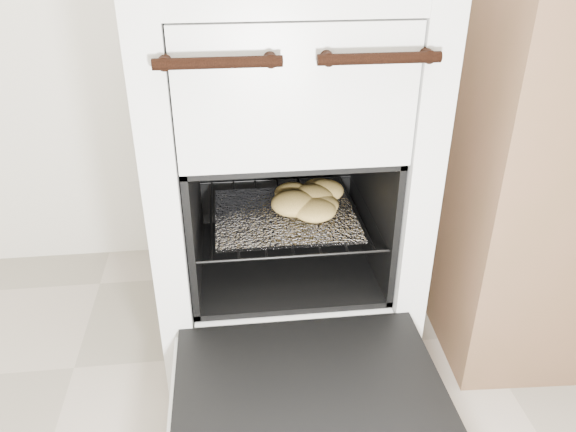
# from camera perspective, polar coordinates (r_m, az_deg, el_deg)

# --- Properties ---
(stove) EXTENTS (0.56, 0.62, 0.86)m
(stove) POSITION_cam_1_polar(r_m,az_deg,el_deg) (1.32, -0.69, 4.58)
(stove) COLOR silver
(stove) RESTS_ON ground
(oven_door) EXTENTS (0.50, 0.39, 0.04)m
(oven_door) POSITION_cam_1_polar(r_m,az_deg,el_deg) (1.07, 2.19, -17.62)
(oven_door) COLOR black
(oven_door) RESTS_ON stove
(oven_rack) EXTENTS (0.41, 0.39, 0.01)m
(oven_rack) POSITION_cam_1_polar(r_m,az_deg,el_deg) (1.30, -0.38, 0.28)
(oven_rack) COLOR black
(oven_rack) RESTS_ON stove
(foil_sheet) EXTENTS (0.32, 0.28, 0.01)m
(foil_sheet) POSITION_cam_1_polar(r_m,az_deg,el_deg) (1.28, -0.29, 0.11)
(foil_sheet) COLOR white
(foil_sheet) RESTS_ON oven_rack
(baked_rolls) EXTENTS (0.21, 0.22, 0.05)m
(baked_rolls) POSITION_cam_1_polar(r_m,az_deg,el_deg) (1.30, 2.24, 1.80)
(baked_rolls) COLOR #E1B65A
(baked_rolls) RESTS_ON foil_sheet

